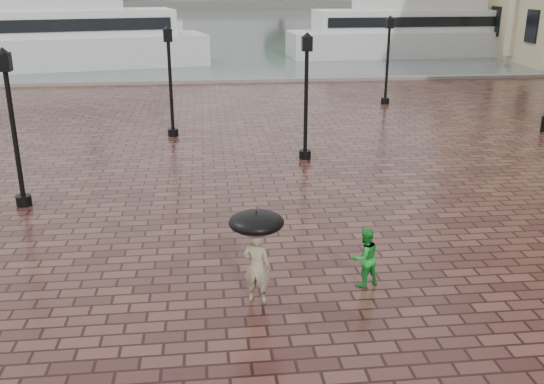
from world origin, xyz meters
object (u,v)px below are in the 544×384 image
Objects in this scene: child_pedestrian at (365,257)px; ferry_near at (44,36)px; street_lamps at (180,82)px; adult_pedestrian at (257,267)px; ferry_far at (417,30)px.

child_pedestrian is 39.27m from ferry_near.
adult_pedestrian is at bearing -82.27° from street_lamps.
ferry_near is 1.10× the size of ferry_far.
street_lamps is 14.17m from adult_pedestrian.
child_pedestrian is (4.24, -13.53, -1.67)m from street_lamps.
child_pedestrian is at bearing -149.59° from adult_pedestrian.
adult_pedestrian is 44.92m from ferry_far.
street_lamps is 0.97× the size of ferry_far.
street_lamps reaches higher than child_pedestrian.
ferry_far is (30.12, 4.61, -0.17)m from ferry_near.
child_pedestrian is 43.66m from ferry_far.
adult_pedestrian reaches higher than child_pedestrian.
ferry_near is at bearing 115.12° from street_lamps.
ferry_near is (-14.91, 36.29, 1.69)m from child_pedestrian.
ferry_far is at bearing -3.68° from ferry_near.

